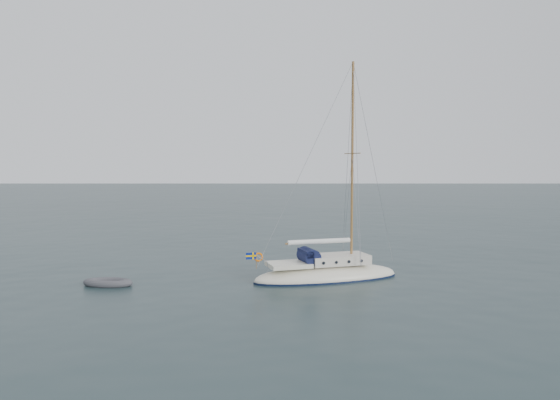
{
  "coord_description": "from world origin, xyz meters",
  "views": [
    {
      "loc": [
        0.94,
        -31.13,
        7.07
      ],
      "look_at": [
        0.93,
        0.0,
        4.9
      ],
      "focal_mm": 35.0,
      "sensor_mm": 36.0,
      "label": 1
    }
  ],
  "objects": [
    {
      "name": "sailboat",
      "position": [
        3.75,
        1.4,
        1.03
      ],
      "size": [
        9.6,
        2.88,
        13.68
      ],
      "rotation": [
        0.0,
        0.0,
        0.31
      ],
      "color": "silver",
      "rests_on": "ground"
    },
    {
      "name": "ground",
      "position": [
        0.0,
        0.0,
        0.0
      ],
      "size": [
        300.0,
        300.0,
        0.0
      ],
      "primitive_type": "plane",
      "color": "black",
      "rests_on": "ground"
    },
    {
      "name": "dinghy",
      "position": [
        -8.94,
        -0.33,
        0.18
      ],
      "size": [
        2.9,
        1.31,
        0.42
      ],
      "rotation": [
        0.0,
        0.0,
        -0.09
      ],
      "color": "#444449",
      "rests_on": "ground"
    }
  ]
}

